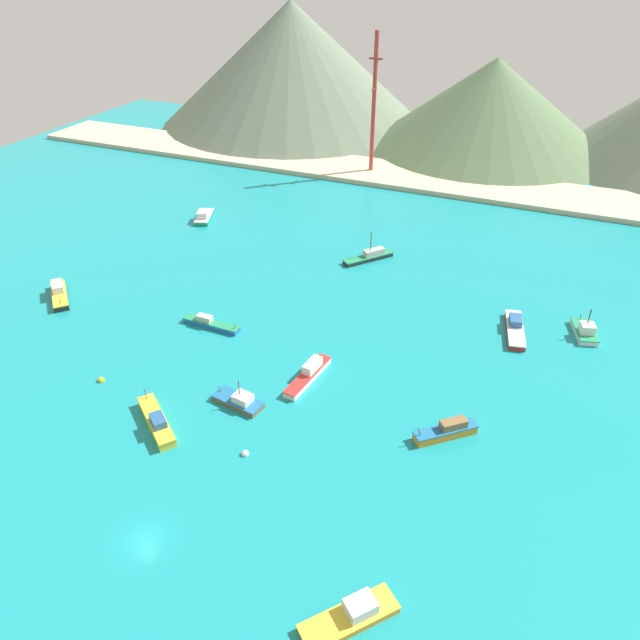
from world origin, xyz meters
name	(u,v)px	position (x,y,z in m)	size (l,w,h in m)	color
ground	(269,383)	(0.00, 30.00, -0.25)	(260.00, 280.00, 0.50)	teal
fishing_boat_0	(204,216)	(-41.46, 77.66, 0.88)	(5.91, 8.91, 2.45)	#198466
fishing_boat_1	(239,401)	(-1.56, 23.85, 0.71)	(7.81, 4.00, 4.27)	brown
fishing_boat_2	(585,331)	(42.40, 61.71, 0.85)	(4.98, 7.85, 5.10)	silver
fishing_boat_3	(210,323)	(-16.01, 39.48, 0.63)	(10.44, 2.06, 1.91)	#1E5BA8
fishing_boat_4	(447,431)	(26.85, 29.10, 0.91)	(7.91, 7.31, 2.65)	orange
fishing_boat_5	(370,256)	(0.63, 73.60, 0.77)	(8.60, 9.93, 6.24)	#232328
fishing_boat_6	(59,294)	(-46.42, 36.81, 0.93)	(9.13, 8.79, 2.59)	#232328
fishing_boat_7	(157,421)	(-9.57, 15.57, 0.86)	(9.88, 8.37, 2.82)	gold
fishing_boat_8	(515,328)	(31.64, 58.14, 0.72)	(4.86, 11.45, 2.13)	red
fishing_boat_9	(309,374)	(5.07, 33.17, 0.85)	(3.30, 11.09, 2.45)	silver
fishing_boat_10	(352,616)	(24.30, 0.28, 0.75)	(8.78, 9.63, 2.32)	orange
buoy_1	(101,380)	(-23.14, 20.35, 0.17)	(0.98, 0.98, 0.98)	gold
buoy_2	(245,454)	(3.96, 15.59, 0.17)	(0.97, 0.97, 0.97)	silver
beach_strip	(429,179)	(0.00, 123.31, 0.60)	(247.00, 19.62, 1.20)	#C6B793
hill_west	(292,64)	(-58.09, 161.41, 19.34)	(89.89, 89.89, 38.67)	#60705B
hill_central	(491,105)	(8.81, 157.52, 13.23)	(73.22, 73.22, 26.46)	#56704C
radio_tower	(374,105)	(-16.23, 122.80, 18.46)	(3.62, 2.90, 36.20)	#B7332D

